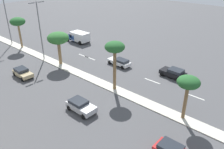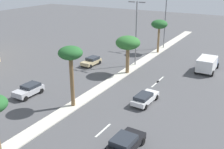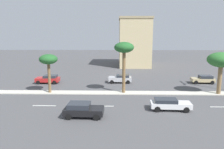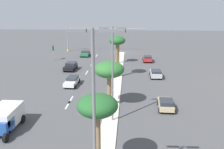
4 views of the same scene
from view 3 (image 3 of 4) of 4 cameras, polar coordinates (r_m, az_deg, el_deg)
The scene contains 14 objects.
ground_plane at distance 33.11m, azimuth 12.80°, elevation -4.68°, with size 160.00×160.00×0.00m, color #4C4C4F.
median_curb at distance 35.60m, azimuth 25.68°, elevation -4.31°, with size 1.80×72.64×0.12m, color beige.
lane_stripe_outboard at distance 28.21m, azimuth -16.78°, elevation -7.55°, with size 0.20×2.80×0.01m, color silver.
lane_stripe_front at distance 26.91m, azimuth -2.58°, elevation -7.98°, with size 0.20×2.80×0.01m, color silver.
lane_stripe_inboard at distance 29.54m, azimuth 26.07°, elevation -7.38°, with size 0.20×2.80×0.01m, color silver.
commercial_building at distance 59.34m, azimuth 5.65°, elevation 8.22°, with size 12.36×7.93×12.28m.
palm_tree_trailing at distance 32.76m, azimuth -15.79°, elevation 3.42°, with size 2.57×2.57×5.48m.
palm_tree_front at distance 31.40m, azimuth 3.07°, elevation 6.25°, with size 2.75×2.75×7.18m.
palm_tree_inboard at distance 34.23m, azimuth 25.90°, elevation 3.20°, with size 3.75×3.75×5.82m.
sedan_red_mid at distance 40.01m, azimuth -15.81°, elevation -1.08°, with size 1.99×3.91×1.39m.
sedan_black_center at distance 23.62m, azimuth -7.40°, elevation -8.76°, with size 2.22×4.07×1.47m.
sedan_white_right at distance 26.20m, azimuth 14.33°, elevation -7.21°, with size 2.00×4.50×1.29m.
sedan_silver_near at distance 38.90m, azimuth 2.16°, elevation -0.99°, with size 2.00×3.92×1.41m.
sedan_tan_trailing at distance 41.54m, azimuth 22.11°, elevation -1.08°, with size 2.03×3.87×1.36m.
Camera 3 is at (31.29, 21.64, 8.58)m, focal length 36.15 mm.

